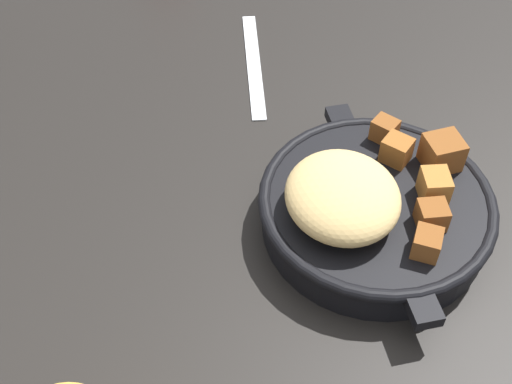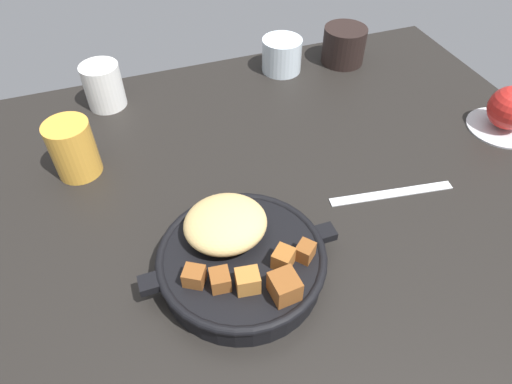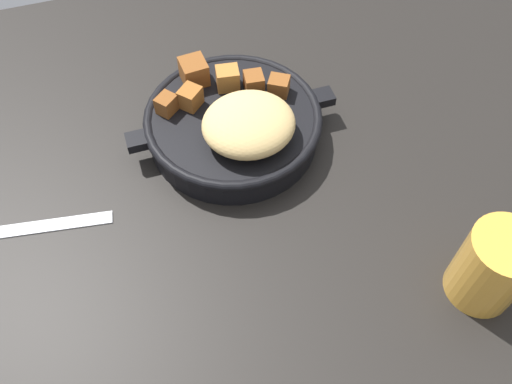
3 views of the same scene
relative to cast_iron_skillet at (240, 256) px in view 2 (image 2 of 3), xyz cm
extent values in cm
cube|color=black|center=(3.00, 8.69, -4.29)|extent=(118.14, 88.78, 2.40)
cylinder|color=black|center=(0.11, -0.44, -1.11)|extent=(20.90, 20.90, 3.96)
torus|color=black|center=(0.11, -0.44, 0.56)|extent=(21.68, 21.68, 1.20)
cube|color=black|center=(11.77, -0.44, 0.28)|extent=(2.64, 2.40, 1.20)
cube|color=black|center=(-11.55, -0.44, 0.28)|extent=(2.64, 2.40, 1.20)
ellipsoid|color=tan|center=(-0.75, 3.32, 3.00)|extent=(10.76, 10.01, 4.26)
cube|color=#A86B2D|center=(-0.70, -5.29, 2.25)|extent=(3.07, 2.75, 2.75)
cube|color=#935623|center=(4.45, -3.63, 2.13)|extent=(3.38, 3.36, 2.52)
cube|color=brown|center=(-3.65, -3.92, 2.02)|extent=(2.55, 2.69, 2.30)
cube|color=brown|center=(-6.37, -2.39, 1.99)|extent=(3.25, 3.18, 2.24)
cube|color=brown|center=(3.06, -7.53, 2.42)|extent=(3.35, 3.54, 3.09)
cube|color=brown|center=(7.41, -3.50, 2.01)|extent=(3.00, 2.97, 2.28)
cylinder|color=#B7BABF|center=(53.78, 13.25, -2.79)|extent=(12.09, 12.09, 0.60)
sphere|color=red|center=(53.78, 13.25, 1.30)|extent=(7.57, 7.57, 7.57)
cube|color=silver|center=(26.37, 5.48, -2.91)|extent=(19.73, 4.38, 0.36)
cylinder|color=black|center=(37.54, 43.95, 0.66)|extent=(8.93, 8.93, 7.49)
cylinder|color=silver|center=(23.94, 45.13, 0.31)|extent=(8.16, 8.16, 6.79)
cylinder|color=gold|center=(-18.30, 27.04, 1.52)|extent=(6.98, 6.98, 9.22)
cylinder|color=white|center=(-11.88, 44.43, 1.05)|extent=(7.02, 7.02, 8.28)
camera|label=1|loc=(-36.36, 18.58, 46.56)|focal=47.00mm
camera|label=2|loc=(-9.59, -33.08, 46.86)|focal=31.66mm
camera|label=3|loc=(10.98, 42.94, 49.11)|focal=38.02mm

